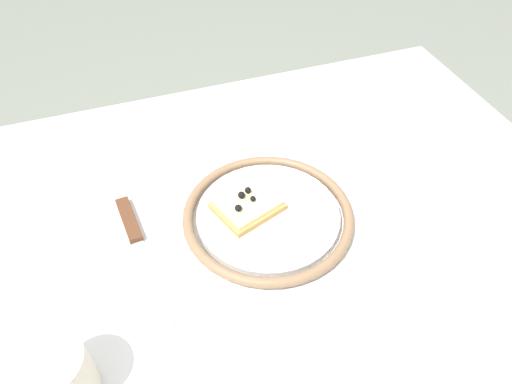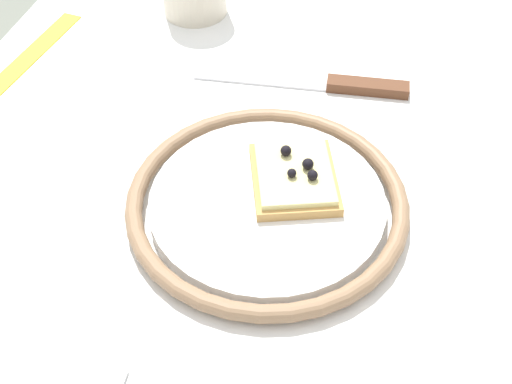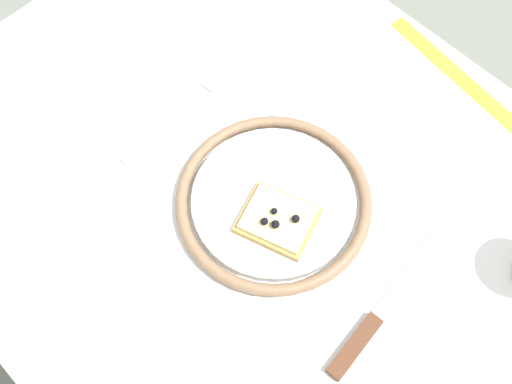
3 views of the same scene
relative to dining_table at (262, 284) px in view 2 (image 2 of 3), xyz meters
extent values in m
cube|color=white|center=(0.00, 0.00, 0.07)|extent=(1.00, 0.76, 0.04)
cylinder|color=#4C4742|center=(0.44, -0.32, -0.30)|extent=(0.05, 0.05, 0.71)
cylinder|color=#4C4742|center=(0.44, 0.32, -0.30)|extent=(0.05, 0.05, 0.71)
cylinder|color=white|center=(0.02, 0.00, 0.10)|extent=(0.22, 0.22, 0.02)
torus|color=#8C6B4C|center=(0.02, 0.00, 0.11)|extent=(0.26, 0.26, 0.02)
cube|color=tan|center=(0.04, -0.02, 0.11)|extent=(0.11, 0.10, 0.01)
cube|color=#E8DD8D|center=(0.04, -0.02, 0.12)|extent=(0.10, 0.09, 0.01)
sphere|color=black|center=(0.03, -0.02, 0.13)|extent=(0.01, 0.01, 0.01)
sphere|color=black|center=(0.06, -0.01, 0.13)|extent=(0.01, 0.01, 0.01)
sphere|color=black|center=(0.05, -0.03, 0.13)|extent=(0.01, 0.01, 0.01)
sphere|color=black|center=(0.04, -0.04, 0.13)|extent=(0.01, 0.01, 0.01)
cube|color=silver|center=(0.21, 0.06, 0.10)|extent=(0.03, 0.15, 0.00)
cube|color=#59331E|center=(0.22, -0.06, 0.10)|extent=(0.03, 0.09, 0.01)
cube|color=#BABABA|center=(-0.18, 0.08, 0.10)|extent=(0.02, 0.04, 0.00)
camera|label=1|loc=(0.19, 0.45, 0.65)|focal=33.73mm
camera|label=2|loc=(-0.40, -0.10, 0.56)|focal=47.70mm
camera|label=3|loc=(0.24, -0.25, 0.83)|focal=42.55mm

